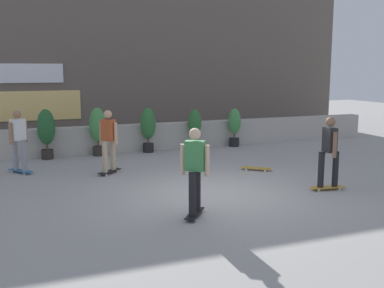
% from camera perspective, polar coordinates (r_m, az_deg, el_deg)
% --- Properties ---
extents(ground_plane, '(48.00, 48.00, 0.00)m').
position_cam_1_polar(ground_plane, '(10.38, 3.04, -6.17)').
color(ground_plane, '#9E9B96').
extents(planter_wall, '(18.00, 0.40, 0.90)m').
position_cam_1_polar(planter_wall, '(15.83, -5.96, 0.87)').
color(planter_wall, '#B2ADA3').
rests_on(planter_wall, ground).
extents(building_backdrop, '(20.00, 2.08, 6.50)m').
position_cam_1_polar(building_backdrop, '(19.54, -9.32, 10.63)').
color(building_backdrop, '#60564C').
rests_on(building_backdrop, ground).
extents(potted_plant_0, '(0.54, 0.54, 1.55)m').
position_cam_1_polar(potted_plant_0, '(14.79, -17.63, 1.67)').
color(potted_plant_0, '#2D2823').
rests_on(potted_plant_0, ground).
extents(potted_plant_1, '(0.54, 0.54, 1.55)m').
position_cam_1_polar(potted_plant_1, '(14.97, -11.62, 1.99)').
color(potted_plant_1, '#2D2823').
rests_on(potted_plant_1, ground).
extents(potted_plant_2, '(0.51, 0.51, 1.49)m').
position_cam_1_polar(potted_plant_2, '(15.35, -5.48, 2.17)').
color(potted_plant_2, black).
rests_on(potted_plant_2, ground).
extents(potted_plant_3, '(0.46, 0.46, 1.39)m').
position_cam_1_polar(potted_plant_3, '(15.89, 0.34, 2.20)').
color(potted_plant_3, black).
rests_on(potted_plant_3, ground).
extents(potted_plant_4, '(0.45, 0.45, 1.36)m').
position_cam_1_polar(potted_plant_4, '(16.52, 5.28, 2.37)').
color(potted_plant_4, black).
rests_on(potted_plant_4, ground).
extents(skater_by_wall_left, '(0.63, 0.77, 1.70)m').
position_cam_1_polar(skater_by_wall_left, '(8.57, 0.35, -3.02)').
color(skater_by_wall_left, black).
rests_on(skater_by_wall_left, ground).
extents(skater_by_wall_right, '(0.73, 0.69, 1.70)m').
position_cam_1_polar(skater_by_wall_right, '(12.31, -10.32, 0.64)').
color(skater_by_wall_right, black).
rests_on(skater_by_wall_right, ground).
extents(skater_foreground, '(0.82, 0.55, 1.70)m').
position_cam_1_polar(skater_foreground, '(10.93, 16.66, -0.70)').
color(skater_foreground, '#BF8C26').
rests_on(skater_foreground, ground).
extents(skater_far_right, '(0.63, 0.77, 1.70)m').
position_cam_1_polar(skater_far_right, '(13.03, -20.72, 0.66)').
color(skater_far_right, '#266699').
rests_on(skater_far_right, ground).
extents(skateboard_near_camera, '(0.75, 0.65, 0.08)m').
position_cam_1_polar(skateboard_near_camera, '(12.78, 7.96, -2.99)').
color(skateboard_near_camera, '#BF8C26').
rests_on(skateboard_near_camera, ground).
extents(skateboard_aside, '(0.69, 0.72, 0.08)m').
position_cam_1_polar(skateboard_aside, '(14.64, 1.34, -1.32)').
color(skateboard_aside, black).
rests_on(skateboard_aside, ground).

